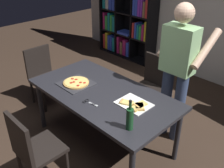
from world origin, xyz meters
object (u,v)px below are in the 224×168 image
object	(u,v)px
chair_near_camera	(32,147)
person_serving_pizza	(178,67)
kitchen_scissors	(88,102)
chair_far_side	(152,82)
wine_bottle	(130,118)
dining_table	(103,97)
pepperoni_pizza_on_tray	(76,83)
bookshelf	(127,14)
chair_left_end	(43,73)

from	to	relation	value
chair_near_camera	person_serving_pizza	size ratio (longest dim) A/B	0.51
person_serving_pizza	kitchen_scissors	size ratio (longest dim) A/B	8.89
chair_far_side	wine_bottle	distance (m)	1.45
dining_table	chair_far_side	world-z (taller)	chair_far_side
person_serving_pizza	wine_bottle	xyz separation A→B (m)	(0.16, -1.02, -0.13)
pepperoni_pizza_on_tray	wine_bottle	xyz separation A→B (m)	(1.05, -0.17, 0.10)
dining_table	chair_far_side	xyz separation A→B (m)	(0.00, 0.96, -0.17)
chair_far_side	bookshelf	size ratio (longest dim) A/B	0.46
chair_left_end	kitchen_scissors	xyz separation A→B (m)	(1.44, -0.27, 0.24)
pepperoni_pizza_on_tray	kitchen_scissors	size ratio (longest dim) A/B	1.93
chair_far_side	person_serving_pizza	distance (m)	0.74
chair_far_side	wine_bottle	bearing A→B (deg)	-61.55
person_serving_pizza	wine_bottle	distance (m)	1.04
chair_far_side	person_serving_pizza	bearing A→B (deg)	-23.38
person_serving_pizza	chair_near_camera	bearing A→B (deg)	-106.68
chair_near_camera	kitchen_scissors	xyz separation A→B (m)	(0.05, 0.69, 0.24)
chair_left_end	wine_bottle	distance (m)	2.11
chair_left_end	pepperoni_pizza_on_tray	world-z (taller)	chair_left_end
chair_left_end	kitchen_scissors	distance (m)	1.49
dining_table	person_serving_pizza	size ratio (longest dim) A/B	1.03
chair_near_camera	wine_bottle	world-z (taller)	wine_bottle
chair_near_camera	wine_bottle	size ratio (longest dim) A/B	2.85
dining_table	kitchen_scissors	size ratio (longest dim) A/B	9.17
dining_table	wine_bottle	size ratio (longest dim) A/B	5.71
wine_bottle	chair_near_camera	bearing A→B (deg)	-134.53
bookshelf	wine_bottle	size ratio (longest dim) A/B	6.17
chair_left_end	chair_near_camera	bearing A→B (deg)	-34.66
dining_table	chair_near_camera	size ratio (longest dim) A/B	2.01
dining_table	person_serving_pizza	world-z (taller)	person_serving_pizza
dining_table	pepperoni_pizza_on_tray	xyz separation A→B (m)	(-0.38, -0.10, 0.08)
chair_left_end	person_serving_pizza	xyz separation A→B (m)	(1.90, 0.74, 0.49)
chair_near_camera	bookshelf	bearing A→B (deg)	118.30
pepperoni_pizza_on_tray	wine_bottle	distance (m)	1.07
bookshelf	wine_bottle	world-z (taller)	bookshelf
person_serving_pizza	bookshelf	bearing A→B (deg)	144.67
dining_table	pepperoni_pizza_on_tray	distance (m)	0.40
pepperoni_pizza_on_tray	kitchen_scissors	world-z (taller)	pepperoni_pizza_on_tray
chair_left_end	bookshelf	world-z (taller)	bookshelf
person_serving_pizza	dining_table	bearing A→B (deg)	-124.55
wine_bottle	kitchen_scissors	world-z (taller)	wine_bottle
chair_far_side	pepperoni_pizza_on_tray	bearing A→B (deg)	-109.52
chair_left_end	bookshelf	bearing A→B (deg)	99.71
dining_table	person_serving_pizza	xyz separation A→B (m)	(0.51, 0.74, 0.32)
chair_left_end	person_serving_pizza	size ratio (longest dim) A/B	0.51
bookshelf	wine_bottle	bearing A→B (deg)	-47.08
chair_left_end	dining_table	bearing A→B (deg)	0.00
wine_bottle	chair_far_side	bearing A→B (deg)	118.45
dining_table	bookshelf	distance (m)	2.99
person_serving_pizza	pepperoni_pizza_on_tray	xyz separation A→B (m)	(-0.89, -0.84, -0.23)
chair_left_end	person_serving_pizza	distance (m)	2.09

